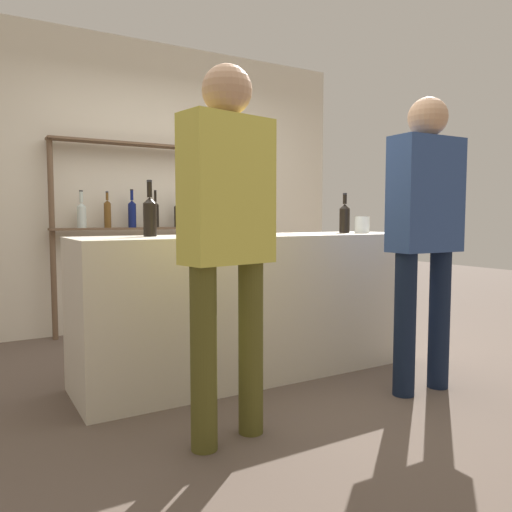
# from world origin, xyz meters

# --- Properties ---
(ground_plane) EXTENTS (16.00, 16.00, 0.00)m
(ground_plane) POSITION_xyz_m (0.00, 0.00, 0.00)
(ground_plane) COLOR brown
(bar_counter) EXTENTS (2.44, 0.64, 0.97)m
(bar_counter) POSITION_xyz_m (0.00, 0.00, 0.49)
(bar_counter) COLOR beige
(bar_counter) RESTS_ON ground_plane
(back_wall) EXTENTS (4.04, 0.12, 2.80)m
(back_wall) POSITION_xyz_m (0.00, 1.92, 1.40)
(back_wall) COLOR beige
(back_wall) RESTS_ON ground_plane
(back_shelf) EXTENTS (2.18, 0.18, 1.79)m
(back_shelf) POSITION_xyz_m (-0.01, 1.74, 1.18)
(back_shelf) COLOR brown
(back_shelf) RESTS_ON ground_plane
(counter_bottle_0) EXTENTS (0.08, 0.08, 0.31)m
(counter_bottle_0) POSITION_xyz_m (0.82, 0.04, 1.09)
(counter_bottle_0) COLOR black
(counter_bottle_0) RESTS_ON bar_counter
(counter_bottle_1) EXTENTS (0.08, 0.08, 0.36)m
(counter_bottle_1) POSITION_xyz_m (-0.71, 0.11, 1.10)
(counter_bottle_1) COLOR black
(counter_bottle_1) RESTS_ON bar_counter
(counter_bottle_2) EXTENTS (0.08, 0.08, 0.35)m
(counter_bottle_2) POSITION_xyz_m (-0.51, -0.19, 1.11)
(counter_bottle_2) COLOR black
(counter_bottle_2) RESTS_ON bar_counter
(wine_glass) EXTENTS (0.07, 0.07, 0.15)m
(wine_glass) POSITION_xyz_m (-0.00, -0.20, 1.08)
(wine_glass) COLOR silver
(wine_glass) RESTS_ON bar_counter
(ice_bucket) EXTENTS (0.20, 0.20, 0.23)m
(ice_bucket) POSITION_xyz_m (-0.21, 0.04, 1.09)
(ice_bucket) COLOR #846647
(ice_bucket) RESTS_ON bar_counter
(cork_jar) EXTENTS (0.11, 0.11, 0.13)m
(cork_jar) POSITION_xyz_m (0.91, -0.06, 1.03)
(cork_jar) COLOR silver
(cork_jar) RESTS_ON bar_counter
(customer_left) EXTENTS (0.48, 0.28, 1.80)m
(customer_left) POSITION_xyz_m (-0.65, -0.85, 1.07)
(customer_left) COLOR brown
(customer_left) RESTS_ON ground_plane
(customer_right) EXTENTS (0.47, 0.24, 1.81)m
(customer_right) POSITION_xyz_m (0.71, -0.84, 1.07)
(customer_right) COLOR #121C33
(customer_right) RESTS_ON ground_plane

